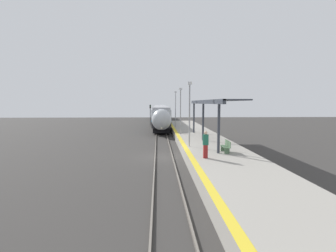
% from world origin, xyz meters
% --- Properties ---
extents(ground_plane, '(120.00, 120.00, 0.00)m').
position_xyz_m(ground_plane, '(0.00, 0.00, 0.00)').
color(ground_plane, '#383533').
extents(rail_left, '(0.08, 90.00, 0.15)m').
position_xyz_m(rail_left, '(-0.72, 0.00, 0.07)').
color(rail_left, slate).
rests_on(rail_left, ground_plane).
extents(rail_right, '(0.08, 90.00, 0.15)m').
position_xyz_m(rail_right, '(0.72, 0.00, 0.07)').
color(rail_right, slate).
rests_on(rail_right, ground_plane).
extents(train, '(2.78, 47.00, 3.89)m').
position_xyz_m(train, '(0.00, 35.27, 2.23)').
color(train, black).
rests_on(train, ground_plane).
extents(platform_right, '(5.02, 64.00, 0.88)m').
position_xyz_m(platform_right, '(4.10, 0.00, 0.43)').
color(platform_right, '#9E998E').
rests_on(platform_right, ground_plane).
extents(platform_bench, '(0.44, 1.48, 0.89)m').
position_xyz_m(platform_bench, '(4.58, -2.65, 1.34)').
color(platform_bench, '#4C6B4C').
rests_on(platform_bench, platform_right).
extents(person_waiting, '(0.36, 0.24, 1.81)m').
position_xyz_m(person_waiting, '(2.68, -4.58, 1.82)').
color(person_waiting, maroon).
rests_on(person_waiting, platform_right).
extents(railway_signal, '(0.28, 0.28, 4.14)m').
position_xyz_m(railway_signal, '(-2.02, 30.98, 2.55)').
color(railway_signal, '#59595E').
rests_on(railway_signal, ground_plane).
extents(lamppost_near, '(0.36, 0.20, 5.41)m').
position_xyz_m(lamppost_near, '(2.17, 0.16, 3.96)').
color(lamppost_near, '#9E9EA3').
rests_on(lamppost_near, platform_right).
extents(lamppost_mid, '(0.36, 0.20, 5.41)m').
position_xyz_m(lamppost_mid, '(2.17, 8.98, 3.96)').
color(lamppost_mid, '#9E9EA3').
rests_on(lamppost_mid, platform_right).
extents(lamppost_far, '(0.36, 0.20, 5.41)m').
position_xyz_m(lamppost_far, '(2.17, 17.79, 3.96)').
color(lamppost_far, '#9E9EA3').
rests_on(lamppost_far, platform_right).
extents(station_canopy, '(2.02, 16.18, 3.93)m').
position_xyz_m(station_canopy, '(4.51, 3.68, 4.53)').
color(station_canopy, '#333842').
rests_on(station_canopy, platform_right).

